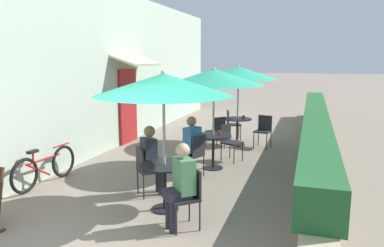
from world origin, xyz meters
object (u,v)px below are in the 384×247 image
at_px(patio_umbrella_near, 163,85).
at_px(cafe_chair_far_back, 231,122).
at_px(patio_table_far, 237,126).
at_px(patio_umbrella_far, 238,73).
at_px(cafe_chair_mid_left, 229,139).
at_px(patio_table_mid, 213,144).
at_px(coffee_cup_far, 244,117).
at_px(cafe_chair_near_left, 146,167).
at_px(cafe_chair_far_left, 217,130).
at_px(coffee_cup_mid, 220,133).
at_px(bicycle_leaning, 45,167).
at_px(patio_table_near, 165,177).
at_px(seated_patron_mid_right, 190,143).
at_px(patio_umbrella_mid, 214,77).
at_px(cafe_chair_near_right, 188,193).
at_px(seated_patron_near_right, 181,183).
at_px(cafe_chair_mid_right, 194,152).
at_px(cafe_chair_far_right, 264,129).
at_px(seated_patron_near_left, 152,157).

height_order(patio_umbrella_near, cafe_chair_far_back, patio_umbrella_near).
bearing_deg(patio_table_far, patio_umbrella_far, 82.87).
xyz_separation_m(cafe_chair_mid_left, patio_umbrella_far, (-0.14, 1.70, 1.49)).
height_order(patio_table_mid, coffee_cup_far, coffee_cup_far).
relative_size(cafe_chair_near_left, cafe_chair_far_left, 1.00).
xyz_separation_m(coffee_cup_mid, bicycle_leaning, (-2.93, -2.10, -0.45)).
distance_m(patio_table_near, seated_patron_mid_right, 1.80).
relative_size(patio_table_near, patio_table_mid, 1.00).
bearing_deg(patio_umbrella_far, coffee_cup_mid, -88.81).
height_order(patio_umbrella_mid, patio_umbrella_far, same).
height_order(cafe_chair_near_right, bicycle_leaning, cafe_chair_near_right).
distance_m(seated_patron_near_right, cafe_chair_far_back, 6.14).
relative_size(cafe_chair_near_right, cafe_chair_far_left, 1.00).
relative_size(seated_patron_mid_right, cafe_chair_far_back, 1.44).
relative_size(cafe_chair_near_left, cafe_chair_far_back, 1.00).
distance_m(patio_table_near, cafe_chair_mid_right, 1.74).
bearing_deg(patio_umbrella_far, patio_table_far, -97.13).
distance_m(cafe_chair_near_right, cafe_chair_far_right, 5.30).
bearing_deg(patio_table_mid, patio_umbrella_far, 88.24).
xyz_separation_m(seated_patron_near_right, cafe_chair_far_left, (-0.66, 4.83, -0.17)).
xyz_separation_m(patio_umbrella_near, seated_patron_mid_right, (-0.15, 1.78, -1.32)).
height_order(patio_table_far, cafe_chair_far_back, cafe_chair_far_back).
bearing_deg(cafe_chair_mid_right, cafe_chair_far_right, 3.90).
distance_m(patio_umbrella_mid, bicycle_leaning, 3.84).
distance_m(cafe_chair_mid_left, seated_patron_mid_right, 1.49).
height_order(cafe_chair_mid_left, coffee_cup_mid, cafe_chair_mid_left).
distance_m(patio_umbrella_far, cafe_chair_far_back, 1.67).
xyz_separation_m(patio_umbrella_near, seated_patron_near_left, (-0.47, 0.57, -1.32)).
distance_m(cafe_chair_far_right, bicycle_leaning, 5.67).
relative_size(patio_umbrella_far, cafe_chair_far_back, 2.56).
relative_size(cafe_chair_near_left, cafe_chair_far_right, 1.00).
height_order(cafe_chair_near_right, patio_table_far, cafe_chair_near_right).
bearing_deg(patio_umbrella_mid, cafe_chair_far_back, 94.29).
bearing_deg(patio_umbrella_mid, cafe_chair_mid_left, 73.42).
bearing_deg(coffee_cup_far, patio_umbrella_mid, -95.77).
bearing_deg(cafe_chair_mid_left, cafe_chair_near_left, 3.30).
height_order(seated_patron_near_right, cafe_chair_far_left, seated_patron_near_right).
height_order(cafe_chair_mid_left, cafe_chair_far_back, same).
distance_m(seated_patron_near_right, patio_table_mid, 3.04).
bearing_deg(seated_patron_mid_right, cafe_chair_near_right, -140.42).
relative_size(patio_table_far, cafe_chair_far_left, 0.92).
bearing_deg(patio_table_mid, cafe_chair_near_left, -110.13).
distance_m(cafe_chair_mid_right, patio_umbrella_far, 3.47).
xyz_separation_m(patio_umbrella_mid, cafe_chair_far_back, (-0.23, 3.09, -1.49)).
xyz_separation_m(cafe_chair_near_left, cafe_chair_far_back, (0.49, 5.04, 0.00)).
relative_size(cafe_chair_far_left, cafe_chair_far_back, 1.00).
xyz_separation_m(patio_table_far, coffee_cup_far, (0.17, 0.01, 0.24)).
height_order(patio_umbrella_near, seated_patron_near_left, patio_umbrella_near).
distance_m(cafe_chair_near_right, patio_table_far, 5.37).
distance_m(patio_table_far, bicycle_leaning, 5.29).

